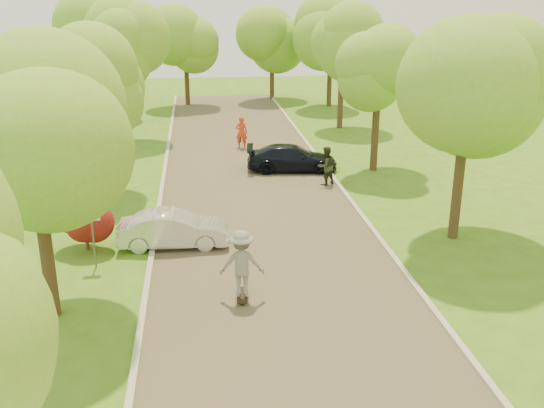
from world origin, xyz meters
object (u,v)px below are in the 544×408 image
silver_sedan (174,229)px  longboard (242,295)px  skateboarder (242,263)px  person_olive (326,166)px  dark_sedan (292,158)px  street_sign (92,223)px  person_striped (242,132)px

silver_sedan → longboard: size_ratio=3.65×
longboard → silver_sedan: bearing=-57.8°
longboard → skateboarder: bearing=5.8°
skateboarder → person_olive: skateboarder is taller
dark_sedan → silver_sedan: bearing=153.9°
silver_sedan → longboard: (2.08, -4.18, -0.52)m
silver_sedan → longboard: 4.70m
silver_sedan → longboard: bearing=-151.3°
street_sign → silver_sedan: (2.50, 1.44, -0.93)m
silver_sedan → person_olive: bearing=-44.3°
dark_sedan → person_striped: (-2.14, 4.94, 0.26)m
street_sign → dark_sedan: size_ratio=0.48×
person_striped → person_olive: size_ratio=1.01×
dark_sedan → longboard: size_ratio=4.25×
skateboarder → person_olive: (4.70, 10.60, -0.23)m
street_sign → person_olive: bearing=40.2°
person_striped → person_olive: (3.32, -7.48, -0.00)m
dark_sedan → skateboarder: skateboarder is taller
skateboarder → person_striped: skateboarder is taller
person_olive → silver_sedan: bearing=15.1°
dark_sedan → longboard: dark_sedan is taller
silver_sedan → person_striped: size_ratio=2.11×
silver_sedan → person_olive: size_ratio=2.12×
street_sign → longboard: street_sign is taller
person_striped → dark_sedan: bearing=126.2°
longboard → skateboarder: 1.03m
longboard → person_striped: 18.14m
longboard → person_olive: (4.70, 10.60, 0.79)m
skateboarder → dark_sedan: bearing=-99.3°
silver_sedan → skateboarder: bearing=-151.3°
dark_sedan → person_striped: bearing=29.4°
silver_sedan → person_striped: bearing=-11.7°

